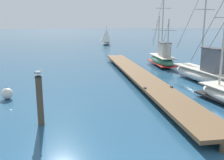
% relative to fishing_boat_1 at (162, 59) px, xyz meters
% --- Properties ---
extents(floating_dock, '(2.86, 22.43, 0.53)m').
position_rel_fishing_boat_1_xyz_m(floating_dock, '(-4.09, -5.34, -0.34)').
color(floating_dock, brown).
rests_on(floating_dock, ground).
extents(fishing_boat_1, '(2.09, 6.16, 7.19)m').
position_rel_fishing_boat_1_xyz_m(fishing_boat_1, '(0.00, 0.00, 0.00)').
color(fishing_boat_1, '#337556').
rests_on(fishing_boat_1, ground).
extents(fishing_boat_2, '(2.26, 7.07, 7.40)m').
position_rel_fishing_boat_1_xyz_m(fishing_boat_2, '(0.20, -7.21, 0.01)').
color(fishing_boat_2, silver).
rests_on(fishing_boat_2, ground).
extents(mooring_piling, '(0.30, 0.30, 2.07)m').
position_rel_fishing_boat_1_xyz_m(mooring_piling, '(-10.68, -12.83, 0.37)').
color(mooring_piling, '#4C3D2D').
rests_on(mooring_piling, ground).
extents(perched_seagull, '(0.38, 0.18, 0.26)m').
position_rel_fishing_boat_1_xyz_m(perched_seagull, '(-10.69, -12.83, 1.51)').
color(perched_seagull, gold).
rests_on(perched_seagull, mooring_piling).
extents(mooring_buoy, '(0.63, 0.63, 0.70)m').
position_rel_fishing_boat_1_xyz_m(mooring_buoy, '(-12.78, -8.75, -0.39)').
color(mooring_buoy, silver).
rests_on(mooring_buoy, ground).
extents(distant_sailboat, '(3.00, 4.19, 3.63)m').
position_rel_fishing_boat_1_xyz_m(distant_sailboat, '(-1.01, 25.52, 0.93)').
color(distant_sailboat, silver).
rests_on(distant_sailboat, ground).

